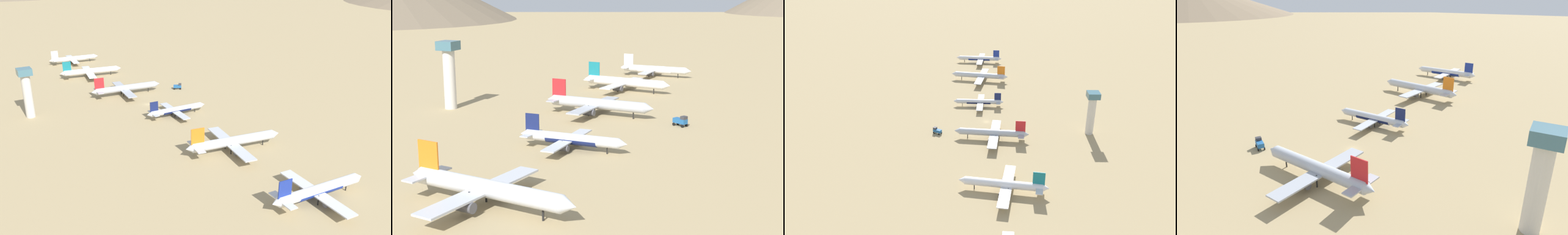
# 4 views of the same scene
# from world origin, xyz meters

# --- Properties ---
(ground_plane) EXTENTS (1800.00, 1800.00, 0.00)m
(ground_plane) POSITION_xyz_m (0.00, 0.00, 0.00)
(ground_plane) COLOR tan
(parked_jet_0) EXTENTS (42.04, 34.20, 12.12)m
(parked_jet_0) POSITION_xyz_m (6.97, -125.71, 4.03)
(parked_jet_0) COLOR silver
(parked_jet_0) RESTS_ON ground
(parked_jet_1) EXTENTS (46.74, 38.23, 13.52)m
(parked_jet_1) POSITION_xyz_m (5.41, -77.06, 4.55)
(parked_jet_1) COLOR silver
(parked_jet_1) RESTS_ON ground
(parked_jet_2) EXTENTS (35.63, 28.91, 10.28)m
(parked_jet_2) POSITION_xyz_m (5.45, -25.16, 3.42)
(parked_jet_2) COLOR silver
(parked_jet_2) RESTS_ON ground
(parked_jet_3) EXTENTS (45.06, 36.70, 12.99)m
(parked_jet_3) POSITION_xyz_m (-3.57, 24.11, 4.37)
(parked_jet_3) COLOR #B2B7C1
(parked_jet_3) RESTS_ON ground
(service_truck) EXTENTS (5.70, 4.81, 3.90)m
(service_truck) POSITION_xyz_m (30.56, 17.09, 2.08)
(service_truck) COLOR #1E5999
(service_truck) RESTS_ON ground
(control_tower) EXTENTS (7.20, 7.20, 27.25)m
(control_tower) POSITION_xyz_m (-63.11, 15.39, 15.30)
(control_tower) COLOR beige
(control_tower) RESTS_ON ground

